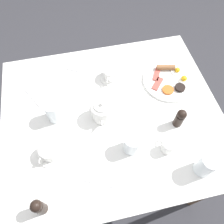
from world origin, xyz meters
The scene contains 15 objects.
ground_plane centered at (0.00, 0.00, 0.00)m, with size 8.00×8.00×0.00m, color #333338.
table centered at (0.00, 0.00, 0.70)m, with size 0.93×1.08×0.78m.
breakfast_plate centered at (0.14, -0.35, 0.78)m, with size 0.29×0.29×0.04m.
teapot_near centered at (0.00, 0.05, 0.82)m, with size 0.19×0.10×0.12m.
teacup_with_saucer_left centered at (0.23, -0.05, 0.80)m, with size 0.13×0.13×0.06m.
teacup_with_saucer_right centered at (-0.14, 0.31, 0.80)m, with size 0.13×0.13×0.06m.
water_glass_tall centered at (-0.35, -0.32, 0.84)m, with size 0.08×0.08×0.12m.
water_glass_short centered at (0.04, 0.27, 0.83)m, with size 0.08×0.08×0.12m.
wine_glass_spare centered at (-0.19, -0.05, 0.83)m, with size 0.08×0.08×0.10m.
creamer_jug centered at (-0.23, -0.20, 0.81)m, with size 0.08×0.06×0.07m.
pepper_grinder centered at (-0.12, -0.30, 0.83)m, with size 0.05×0.05×0.11m.
salt_grinder centered at (-0.37, 0.36, 0.83)m, with size 0.05×0.05×0.11m.
fork_by_plate centered at (0.19, 0.38, 0.78)m, with size 0.16×0.10×0.00m.
knife_by_plate centered at (-0.32, 0.12, 0.78)m, with size 0.10×0.19×0.00m.
spoon_for_tea centered at (0.35, 0.20, 0.78)m, with size 0.09×0.15×0.00m.
Camera 1 is at (-0.53, 0.12, 1.72)m, focal length 35.00 mm.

